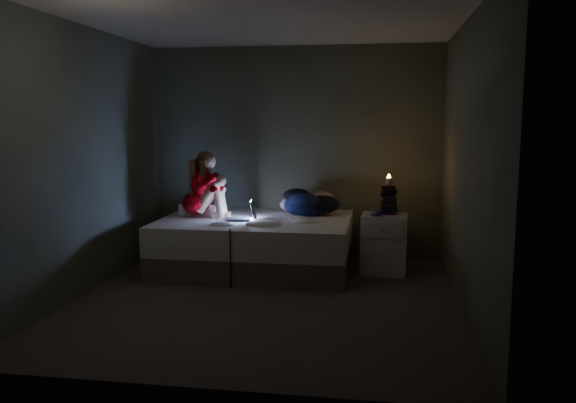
% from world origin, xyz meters
% --- Properties ---
extents(floor, '(3.60, 3.80, 0.02)m').
position_xyz_m(floor, '(0.00, 0.00, -0.01)').
color(floor, '#2D2927').
rests_on(floor, ground).
extents(ceiling, '(3.60, 3.80, 0.02)m').
position_xyz_m(ceiling, '(0.00, 0.00, 2.61)').
color(ceiling, silver).
rests_on(ceiling, ground).
extents(wall_back, '(3.60, 0.02, 2.60)m').
position_xyz_m(wall_back, '(0.00, 1.91, 1.30)').
color(wall_back, '#585E51').
rests_on(wall_back, ground).
extents(wall_front, '(3.60, 0.02, 2.60)m').
position_xyz_m(wall_front, '(0.00, -1.91, 1.30)').
color(wall_front, '#585E51').
rests_on(wall_front, ground).
extents(wall_left, '(0.02, 3.80, 2.60)m').
position_xyz_m(wall_left, '(-1.81, 0.00, 1.30)').
color(wall_left, '#585E51').
rests_on(wall_left, ground).
extents(wall_right, '(0.02, 3.80, 2.60)m').
position_xyz_m(wall_right, '(1.81, 0.00, 1.30)').
color(wall_right, '#585E51').
rests_on(wall_right, ground).
extents(bed, '(2.13, 1.60, 0.59)m').
position_xyz_m(bed, '(-0.34, 1.10, 0.29)').
color(bed, beige).
rests_on(bed, ground).
extents(pillow, '(0.45, 0.32, 0.13)m').
position_xyz_m(pillow, '(-1.05, 1.30, 0.65)').
color(pillow, white).
rests_on(pillow, bed).
extents(woman, '(0.51, 0.37, 0.77)m').
position_xyz_m(woman, '(-1.03, 1.07, 0.97)').
color(woman, '#AA0000').
rests_on(woman, bed).
extents(laptop, '(0.36, 0.28, 0.23)m').
position_xyz_m(laptop, '(-0.48, 0.94, 0.70)').
color(laptop, black).
rests_on(laptop, bed).
extents(clothes_pile, '(0.65, 0.58, 0.32)m').
position_xyz_m(clothes_pile, '(0.19, 1.44, 0.75)').
color(clothes_pile, '#0E193F').
rests_on(clothes_pile, bed).
extents(nightstand, '(0.52, 0.46, 0.66)m').
position_xyz_m(nightstand, '(1.11, 1.14, 0.33)').
color(nightstand, silver).
rests_on(nightstand, ground).
extents(book_stack, '(0.19, 0.25, 0.32)m').
position_xyz_m(book_stack, '(1.15, 1.23, 0.82)').
color(book_stack, black).
rests_on(book_stack, nightstand).
extents(candle, '(0.07, 0.07, 0.08)m').
position_xyz_m(candle, '(1.15, 1.23, 1.02)').
color(candle, beige).
rests_on(candle, book_stack).
extents(phone, '(0.11, 0.16, 0.01)m').
position_xyz_m(phone, '(1.01, 1.06, 0.66)').
color(phone, black).
rests_on(phone, nightstand).
extents(blue_orb, '(0.08, 0.08, 0.08)m').
position_xyz_m(blue_orb, '(1.05, 0.97, 0.70)').
color(blue_orb, navy).
rests_on(blue_orb, nightstand).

